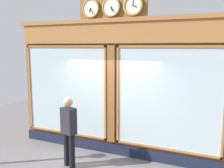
# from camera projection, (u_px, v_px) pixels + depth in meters

# --- Properties ---
(shop_facade) EXTENTS (5.73, 0.42, 4.14)m
(shop_facade) POSITION_uv_depth(u_px,v_px,m) (114.00, 87.00, 6.44)
(shop_facade) COLOR brown
(shop_facade) RESTS_ON ground_plane
(pedestrian) EXTENTS (0.41, 0.33, 1.69)m
(pedestrian) POSITION_uv_depth(u_px,v_px,m) (69.00, 129.00, 5.73)
(pedestrian) COLOR black
(pedestrian) RESTS_ON ground_plane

